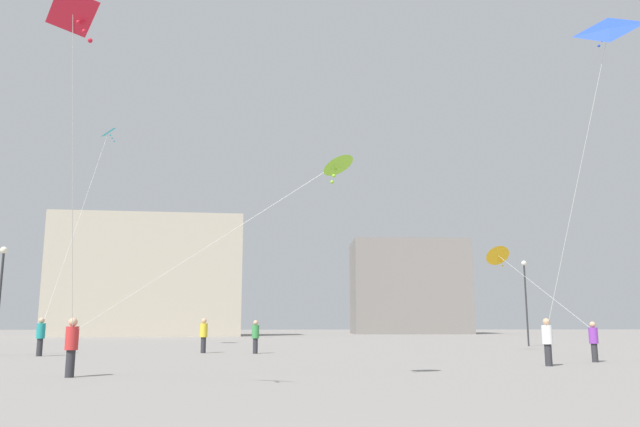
% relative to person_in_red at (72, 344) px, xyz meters
% --- Properties ---
extents(person_in_red, '(0.38, 0.38, 1.74)m').
position_rel_person_in_red_xyz_m(person_in_red, '(0.00, 0.00, 0.00)').
color(person_in_red, '#2D2D33').
rests_on(person_in_red, ground_plane).
extents(person_in_white, '(0.38, 0.38, 1.76)m').
position_rel_person_in_red_xyz_m(person_in_white, '(16.14, 4.01, 0.01)').
color(person_in_white, '#2D2D33').
rests_on(person_in_white, ground_plane).
extents(person_in_teal, '(0.40, 0.40, 1.85)m').
position_rel_person_in_red_xyz_m(person_in_teal, '(-5.62, 12.04, 0.06)').
color(person_in_teal, '#2D2D33').
rests_on(person_in_teal, ground_plane).
extents(person_in_green, '(0.38, 0.38, 1.73)m').
position_rel_person_in_red_xyz_m(person_in_green, '(4.70, 14.07, -0.00)').
color(person_in_green, '#2D2D33').
rests_on(person_in_green, ground_plane).
extents(person_in_yellow, '(0.40, 0.40, 1.83)m').
position_rel_person_in_red_xyz_m(person_in_yellow, '(1.88, 14.83, 0.05)').
color(person_in_yellow, '#2D2D33').
rests_on(person_in_yellow, ground_plane).
extents(person_in_purple, '(0.36, 0.36, 1.64)m').
position_rel_person_in_red_xyz_m(person_in_purple, '(19.02, 6.22, -0.05)').
color(person_in_purple, '#2D2D33').
rests_on(person_in_purple, ground_plane).
extents(kite_cobalt_delta, '(2.67, 3.71, 11.22)m').
position_rel_person_in_red_xyz_m(kite_cobalt_delta, '(17.86, 1.08, 10.93)').
color(kite_cobalt_delta, blue).
extents(kite_amber_diamond, '(1.48, 10.07, 4.74)m').
position_rel_person_in_red_xyz_m(kite_amber_diamond, '(18.43, 15.64, 4.50)').
color(kite_amber_diamond, yellow).
extents(kite_lime_diamond, '(8.46, 2.43, 5.12)m').
position_rel_person_in_red_xyz_m(kite_lime_diamond, '(7.73, -1.77, 5.11)').
color(kite_lime_diamond, '#8CD12D').
extents(kite_crimson_delta, '(2.47, 7.12, 7.14)m').
position_rel_person_in_red_xyz_m(kite_crimson_delta, '(1.77, -6.42, 7.01)').
color(kite_crimson_delta, red).
extents(kite_cyan_delta, '(1.51, 11.94, 13.88)m').
position_rel_person_in_red_xyz_m(kite_cyan_delta, '(-6.36, 22.87, 13.57)').
color(kite_cyan_delta, '#1EB2C6').
extents(building_left_hall, '(23.95, 10.30, 14.99)m').
position_rel_person_in_red_xyz_m(building_left_hall, '(-11.29, 59.56, 6.54)').
color(building_left_hall, '#B2A893').
rests_on(building_left_hall, ground_plane).
extents(building_centre_hall, '(17.32, 10.79, 13.99)m').
position_rel_person_in_red_xyz_m(building_centre_hall, '(24.71, 74.44, 6.04)').
color(building_centre_hall, gray).
rests_on(building_centre_hall, ground_plane).
extents(lamppost_east, '(0.36, 0.36, 5.96)m').
position_rel_person_in_red_xyz_m(lamppost_east, '(23.12, 23.73, 2.95)').
color(lamppost_east, '#2D2D30').
rests_on(lamppost_east, ground_plane).
extents(lamppost_west, '(0.36, 0.36, 5.38)m').
position_rel_person_in_red_xyz_m(lamppost_west, '(-7.94, 12.50, 2.62)').
color(lamppost_west, '#2D2D30').
rests_on(lamppost_west, ground_plane).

